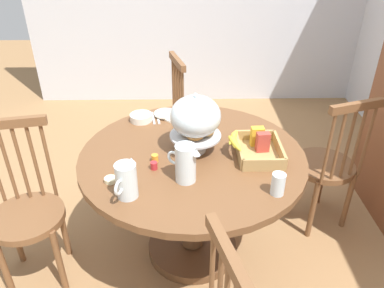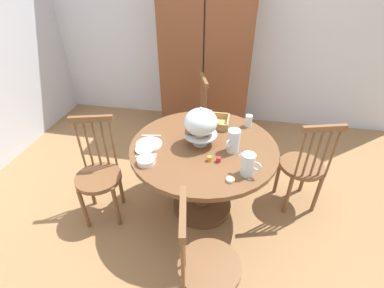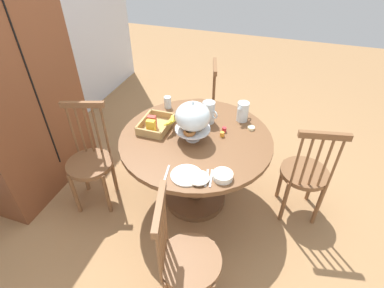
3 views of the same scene
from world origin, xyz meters
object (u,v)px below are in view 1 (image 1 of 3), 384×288
at_px(china_plate_large, 179,115).
at_px(windsor_chair_far_side, 28,214).
at_px(milk_pitcher, 127,182).
at_px(orange_juice_pitcher, 185,165).
at_px(pastry_stand_with_dome, 195,119).
at_px(china_plate_small, 165,113).
at_px(cereal_bowl, 141,117).
at_px(dining_table, 192,183).
at_px(butter_dish, 110,180).
at_px(windsor_chair_by_cabinet, 326,167).
at_px(windsor_chair_facing_door, 162,124).
at_px(cereal_basket, 256,147).
at_px(drinking_glass, 278,184).

bearing_deg(china_plate_large, windsor_chair_far_side, -53.90).
height_order(milk_pitcher, china_plate_large, milk_pitcher).
distance_m(orange_juice_pitcher, milk_pitcher, 0.29).
xyz_separation_m(pastry_stand_with_dome, china_plate_small, (-0.43, -0.18, -0.18)).
distance_m(china_plate_large, cereal_bowl, 0.25).
bearing_deg(windsor_chair_far_side, dining_table, 99.53).
bearing_deg(milk_pitcher, butter_dish, -138.36).
height_order(dining_table, windsor_chair_by_cabinet, windsor_chair_by_cabinet).
height_order(windsor_chair_facing_door, milk_pitcher, windsor_chair_facing_door).
relative_size(pastry_stand_with_dome, milk_pitcher, 1.95).
distance_m(windsor_chair_facing_door, cereal_bowl, 0.59).
relative_size(dining_table, windsor_chair_by_cabinet, 1.27).
bearing_deg(china_plate_large, windsor_chair_by_cabinet, 79.10).
bearing_deg(cereal_basket, windsor_chair_facing_door, -147.86).
distance_m(windsor_chair_by_cabinet, orange_juice_pitcher, 1.12).
height_order(pastry_stand_with_dome, china_plate_small, pastry_stand_with_dome).
distance_m(windsor_chair_facing_door, butter_dish, 1.20).
height_order(windsor_chair_facing_door, pastry_stand_with_dome, pastry_stand_with_dome).
bearing_deg(cereal_basket, china_plate_large, -137.78).
height_order(pastry_stand_with_dome, butter_dish, pastry_stand_with_dome).
distance_m(china_plate_large, china_plate_small, 0.09).
bearing_deg(orange_juice_pitcher, cereal_bowl, -156.34).
bearing_deg(milk_pitcher, windsor_chair_facing_door, 176.21).
height_order(cereal_bowl, drinking_glass, drinking_glass).
distance_m(milk_pitcher, drinking_glass, 0.70).
bearing_deg(windsor_chair_far_side, cereal_basket, 96.45).
height_order(pastry_stand_with_dome, cereal_bowl, pastry_stand_with_dome).
distance_m(pastry_stand_with_dome, cereal_bowl, 0.53).
bearing_deg(windsor_chair_by_cabinet, cereal_basket, -62.39).
distance_m(windsor_chair_facing_door, orange_juice_pitcher, 1.21).
relative_size(dining_table, china_plate_small, 8.27).
xyz_separation_m(pastry_stand_with_dome, butter_dish, (0.28, -0.42, -0.19)).
xyz_separation_m(windsor_chair_facing_door, drinking_glass, (1.25, 0.61, 0.34)).
bearing_deg(dining_table, butter_dish, -58.31).
relative_size(cereal_bowl, butter_dish, 2.33).
bearing_deg(cereal_basket, china_plate_small, -132.83).
xyz_separation_m(china_plate_large, china_plate_small, (-0.01, -0.09, 0.01)).
relative_size(china_plate_large, drinking_glass, 2.00).
bearing_deg(cereal_bowl, windsor_chair_facing_door, 169.13).
relative_size(dining_table, windsor_chair_facing_door, 1.27).
relative_size(windsor_chair_far_side, orange_juice_pitcher, 5.00).
xyz_separation_m(china_plate_large, cereal_bowl, (0.06, -0.24, 0.02)).
bearing_deg(cereal_bowl, milk_pitcher, 0.90).
distance_m(china_plate_large, drinking_glass, 0.94).
bearing_deg(windsor_chair_far_side, pastry_stand_with_dome, 101.29).
bearing_deg(cereal_bowl, butter_dish, -7.72).
height_order(windsor_chair_far_side, cereal_bowl, windsor_chair_far_side).
relative_size(milk_pitcher, drinking_glass, 1.60).
xyz_separation_m(windsor_chair_by_cabinet, milk_pitcher, (0.63, -1.19, 0.37)).
bearing_deg(drinking_glass, cereal_bowl, -136.94).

